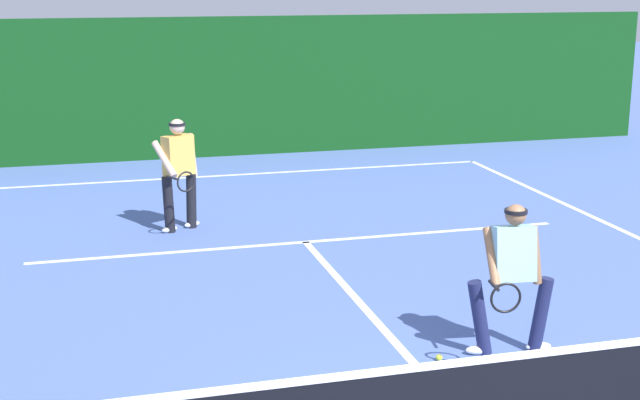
# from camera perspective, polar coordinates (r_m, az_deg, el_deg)

# --- Properties ---
(court_line_baseline_far) EXTENTS (9.27, 0.10, 0.01)m
(court_line_baseline_far) POSITION_cam_1_polar(r_m,az_deg,el_deg) (17.08, -4.74, 1.63)
(court_line_baseline_far) COLOR white
(court_line_baseline_far) RESTS_ON ground_plane
(court_line_service) EXTENTS (7.56, 0.10, 0.01)m
(court_line_service) POSITION_cam_1_polar(r_m,az_deg,el_deg) (12.70, -0.91, -2.66)
(court_line_service) COLOR white
(court_line_service) RESTS_ON ground_plane
(court_line_centre) EXTENTS (0.10, 6.40, 0.01)m
(court_line_centre) POSITION_cam_1_polar(r_m,az_deg,el_deg) (9.81, 3.72, -7.80)
(court_line_centre) COLOR white
(court_line_centre) RESTS_ON ground_plane
(player_near) EXTENTS (0.93, 0.82, 1.52)m
(player_near) POSITION_cam_1_polar(r_m,az_deg,el_deg) (8.98, 12.04, -4.56)
(player_near) COLOR #1E234C
(player_near) RESTS_ON ground_plane
(player_far) EXTENTS (0.70, 0.94, 1.65)m
(player_far) POSITION_cam_1_polar(r_m,az_deg,el_deg) (13.25, -8.89, 1.91)
(player_far) COLOR black
(player_far) RESTS_ON ground_plane
(tennis_ball) EXTENTS (0.07, 0.07, 0.07)m
(tennis_ball) POSITION_cam_1_polar(r_m,az_deg,el_deg) (8.98, 7.52, -9.82)
(tennis_ball) COLOR #D1E033
(tennis_ball) RESTS_ON ground_plane
(back_fence_windscreen) EXTENTS (18.87, 0.12, 2.84)m
(back_fence_windscreen) POSITION_cam_1_polar(r_m,az_deg,el_deg) (18.70, -5.91, 7.09)
(back_fence_windscreen) COLOR #0F4215
(back_fence_windscreen) RESTS_ON ground_plane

